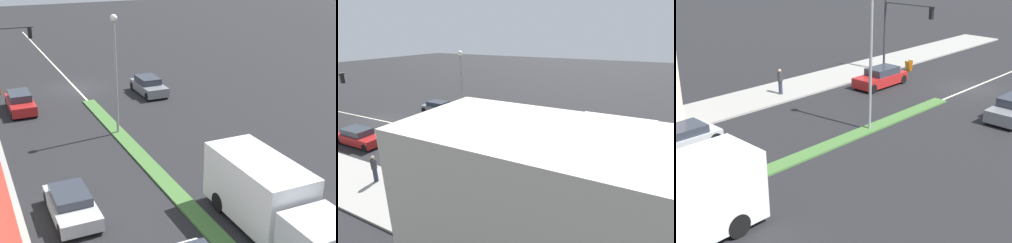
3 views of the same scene
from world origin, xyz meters
TOP-DOWN VIEW (x-y plane):
  - ground_plane at (0.00, 18.00)m, footprint 160.00×160.00m
  - sidewalk_right at (9.00, 18.50)m, footprint 4.00×73.00m
  - lane_marking_center at (0.00, 0.00)m, footprint 0.16×60.00m
  - building_corner_store at (10.55, 22.45)m, footprint 5.16×9.70m
  - street_lamp at (0.00, 11.12)m, footprint 0.44×0.44m
  - pedestrian at (8.39, 10.55)m, footprint 0.34×0.34m
  - delivery_truck at (-2.20, 24.03)m, footprint 2.44×7.50m
  - van_white at (2.20, 26.38)m, footprint 1.90×4.45m
  - sedan_silver at (5.00, 19.60)m, footprint 1.82×3.88m
  - hatchback_red at (5.00, 4.12)m, footprint 1.73×4.22m
  - suv_grey at (-5.00, 4.03)m, footprint 1.80×4.11m

SIDE VIEW (x-z plane):
  - ground_plane at x=0.00m, z-range 0.00..0.00m
  - lane_marking_center at x=0.00m, z-range 0.00..0.01m
  - sidewalk_right at x=9.00m, z-range 0.00..0.12m
  - sedan_silver at x=5.00m, z-range 0.00..1.20m
  - van_white at x=2.20m, z-range -0.03..1.24m
  - hatchback_red at x=5.00m, z-range -0.03..1.32m
  - suv_grey at x=-5.00m, z-range -0.03..1.34m
  - pedestrian at x=8.39m, z-range 0.17..1.89m
  - delivery_truck at x=-2.20m, z-range 0.03..2.90m
  - building_corner_store at x=10.55m, z-range 0.12..6.20m
  - street_lamp at x=0.00m, z-range 1.09..8.46m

